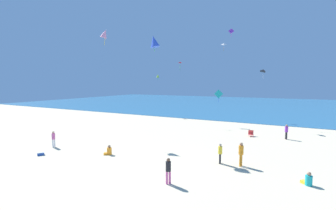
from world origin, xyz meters
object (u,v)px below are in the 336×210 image
(person_3, at_px, (109,151))
(kite_pink, at_px, (104,34))
(person_1, at_px, (308,180))
(kite_black, at_px, (264,71))
(person_0, at_px, (286,131))
(kite_blue, at_px, (154,41))
(beach_chair_far_left, at_px, (251,133))
(person_6, at_px, (241,153))
(kite_red, at_px, (180,63))
(cooler_box, at_px, (41,154))
(kite_purple, at_px, (231,31))
(kite_lime, at_px, (158,76))
(person_5, at_px, (168,169))
(kite_white, at_px, (224,44))
(person_4, at_px, (220,152))
(person_2, at_px, (53,138))
(kite_teal, at_px, (219,94))

(person_3, distance_m, kite_pink, 12.64)
(person_1, bearing_deg, kite_black, -33.40)
(person_0, xyz_separation_m, person_1, (1.32, -11.33, -0.58))
(kite_blue, bearing_deg, kite_pink, 168.33)
(beach_chair_far_left, bearing_deg, person_1, 10.32)
(person_6, bearing_deg, kite_blue, -4.13)
(kite_pink, xyz_separation_m, kite_red, (3.52, 11.09, -2.28))
(cooler_box, relative_size, person_0, 0.38)
(person_3, distance_m, kite_blue, 9.85)
(person_1, xyz_separation_m, kite_black, (-4.26, 16.94, 6.89))
(cooler_box, relative_size, kite_blue, 0.41)
(kite_red, distance_m, kite_purple, 9.02)
(person_0, xyz_separation_m, kite_lime, (-20.30, 9.23, 5.97))
(cooler_box, xyz_separation_m, kite_pink, (-0.26, 7.75, 10.62))
(cooler_box, xyz_separation_m, kite_purple, (9.03, 23.97, 13.02))
(person_5, relative_size, kite_lime, 1.49)
(kite_lime, bearing_deg, person_0, -24.45)
(kite_lime, distance_m, kite_blue, 20.48)
(person_1, relative_size, kite_black, 0.64)
(kite_black, relative_size, kite_white, 0.89)
(person_1, relative_size, kite_pink, 0.45)
(kite_white, bearing_deg, person_4, -75.48)
(person_5, bearing_deg, kite_lime, 172.26)
(beach_chair_far_left, height_order, kite_white, kite_white)
(person_5, xyz_separation_m, kite_pink, (-11.57, 7.75, 9.87))
(person_5, relative_size, kite_purple, 1.16)
(kite_red, height_order, kite_lime, kite_red)
(person_1, bearing_deg, person_2, 46.90)
(person_6, xyz_separation_m, kite_pink, (-14.61, 2.92, 9.79))
(kite_blue, bearing_deg, beach_chair_far_left, 49.88)
(kite_teal, distance_m, kite_white, 11.13)
(person_0, height_order, kite_red, kite_red)
(person_2, relative_size, kite_lime, 1.43)
(beach_chair_far_left, relative_size, kite_pink, 0.41)
(kite_purple, relative_size, kite_lime, 1.28)
(person_2, xyz_separation_m, kite_pink, (0.90, 5.76, 9.91))
(kite_purple, distance_m, kite_black, 8.52)
(cooler_box, relative_size, kite_pink, 0.34)
(cooler_box, distance_m, person_0, 22.50)
(person_6, xyz_separation_m, kite_black, (-0.38, 15.59, 6.24))
(kite_pink, xyz_separation_m, kite_blue, (6.87, -1.42, -1.55))
(beach_chair_far_left, bearing_deg, kite_lime, -131.71)
(person_0, relative_size, kite_teal, 0.88)
(kite_teal, height_order, kite_white, kite_white)
(kite_lime, distance_m, kite_white, 12.11)
(cooler_box, xyz_separation_m, person_0, (16.91, 14.82, 0.75))
(person_0, bearing_deg, kite_red, 142.79)
(person_4, xyz_separation_m, person_6, (1.39, 0.15, 0.13))
(person_0, bearing_deg, kite_teal, 130.06)
(cooler_box, relative_size, kite_purple, 0.45)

